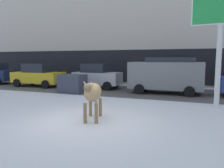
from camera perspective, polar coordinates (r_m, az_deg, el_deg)
ground_plane at (r=8.00m, az=-6.43°, el=-9.59°), size 120.00×120.00×0.00m
road_strip at (r=15.21m, az=7.42°, el=-1.94°), size 60.00×5.60×0.01m
building_facade at (r=22.05m, az=12.10°, el=17.48°), size 44.00×6.10×13.00m
cow_tan at (r=7.96m, az=-5.02°, el=-2.34°), size 0.97×1.93×1.54m
billboard at (r=11.38m, az=26.39°, el=16.47°), size 2.52×0.56×5.56m
car_yellow_sedan at (r=18.87m, az=-18.53°, el=2.15°), size 4.23×2.03×1.84m
car_silver_hatchback at (r=16.72m, az=-3.89°, el=2.03°), size 3.53×1.96×1.86m
car_grey_van at (r=14.62m, az=13.81°, el=2.47°), size 4.63×2.17×2.32m
pedestrian_near_billboard at (r=19.69m, az=-4.88°, el=2.55°), size 0.36×0.24×1.73m
dumpster at (r=14.83m, az=-10.21°, el=0.12°), size 1.78×1.22×1.20m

